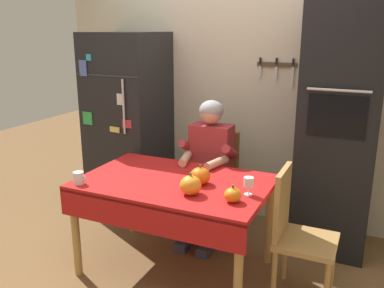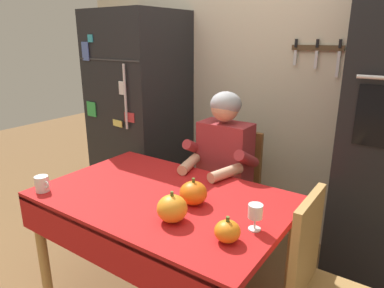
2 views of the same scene
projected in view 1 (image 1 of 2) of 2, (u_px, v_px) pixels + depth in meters
name	position (u px, v px, depth m)	size (l,w,h in m)	color
ground_plane	(170.00, 274.00, 3.19)	(10.00, 10.00, 0.00)	brown
back_wall_assembly	(237.00, 85.00, 4.00)	(3.70, 0.13, 2.60)	beige
refrigerator	(129.00, 124.00, 4.16)	(0.68, 0.71, 1.80)	black
wall_oven	(339.00, 128.00, 3.36)	(0.60, 0.64, 2.10)	black
dining_table	(173.00, 192.00, 3.08)	(1.40, 0.90, 0.74)	tan
chair_behind_person	(216.00, 177.00, 3.80)	(0.40, 0.40, 0.93)	brown
seated_person	(208.00, 159.00, 3.57)	(0.47, 0.55, 1.25)	#38384C
chair_right_side	(295.00, 229.00, 2.81)	(0.40, 0.40, 0.93)	tan
coffee_mug	(79.00, 178.00, 2.99)	(0.11, 0.08, 0.09)	white
wine_glass	(249.00, 183.00, 2.78)	(0.07, 0.07, 0.13)	white
pumpkin_large	(191.00, 185.00, 2.79)	(0.15, 0.15, 0.16)	orange
pumpkin_medium	(233.00, 195.00, 2.68)	(0.12, 0.12, 0.12)	orange
pumpkin_small	(200.00, 176.00, 2.98)	(0.15, 0.15, 0.15)	orange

